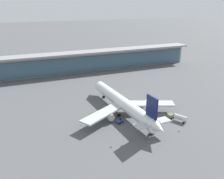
# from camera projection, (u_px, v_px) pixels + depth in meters

# --- Properties ---
(ground_plane) EXTENTS (1200.00, 1200.00, 0.00)m
(ground_plane) POSITION_uv_depth(u_px,v_px,m) (122.00, 112.00, 112.43)
(ground_plane) COLOR #515154
(airliner_on_stand) EXTENTS (46.99, 61.22, 16.30)m
(airliner_on_stand) POSITION_uv_depth(u_px,v_px,m) (123.00, 103.00, 109.42)
(airliner_on_stand) COLOR white
(airliner_on_stand) RESTS_ON ground
(service_truck_near_nose_blue) EXTENTS (8.22, 6.97, 2.95)m
(service_truck_near_nose_blue) POSITION_uv_depth(u_px,v_px,m) (145.00, 104.00, 117.98)
(service_truck_near_nose_blue) COLOR #234C9E
(service_truck_near_nose_blue) RESTS_ON ground
(service_truck_under_wing_blue) EXTENTS (3.32, 2.82, 2.05)m
(service_truck_under_wing_blue) POSITION_uv_depth(u_px,v_px,m) (120.00, 121.00, 102.15)
(service_truck_under_wing_blue) COLOR #234C9E
(service_truck_under_wing_blue) RESTS_ON ground
(service_truck_mid_apron_olive) EXTENTS (5.82, 8.71, 2.95)m
(service_truck_mid_apron_olive) POSITION_uv_depth(u_px,v_px,m) (178.00, 117.00, 103.88)
(service_truck_mid_apron_olive) COLOR olive
(service_truck_mid_apron_olive) RESTS_ON ground
(service_truck_by_tail_grey) EXTENTS (6.24, 5.18, 2.70)m
(service_truck_by_tail_grey) POSITION_uv_depth(u_px,v_px,m) (153.00, 131.00, 94.70)
(service_truck_by_tail_grey) COLOR gray
(service_truck_by_tail_grey) RESTS_ON ground
(terminal_building) EXTENTS (183.60, 12.80, 15.20)m
(terminal_building) POSITION_uv_depth(u_px,v_px,m) (78.00, 62.00, 175.40)
(terminal_building) COLOR #9E998E
(terminal_building) RESTS_ON ground
(safety_cone_alpha) EXTENTS (0.62, 0.62, 0.70)m
(safety_cone_alpha) POSITION_uv_depth(u_px,v_px,m) (179.00, 131.00, 95.56)
(safety_cone_alpha) COLOR orange
(safety_cone_alpha) RESTS_ON ground
(safety_cone_bravo) EXTENTS (0.62, 0.62, 0.70)m
(safety_cone_bravo) POSITION_uv_depth(u_px,v_px,m) (111.00, 146.00, 85.24)
(safety_cone_bravo) COLOR orange
(safety_cone_bravo) RESTS_ON ground
(safety_cone_charlie) EXTENTS (0.62, 0.62, 0.70)m
(safety_cone_charlie) POSITION_uv_depth(u_px,v_px,m) (141.00, 134.00, 93.60)
(safety_cone_charlie) COLOR orange
(safety_cone_charlie) RESTS_ON ground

